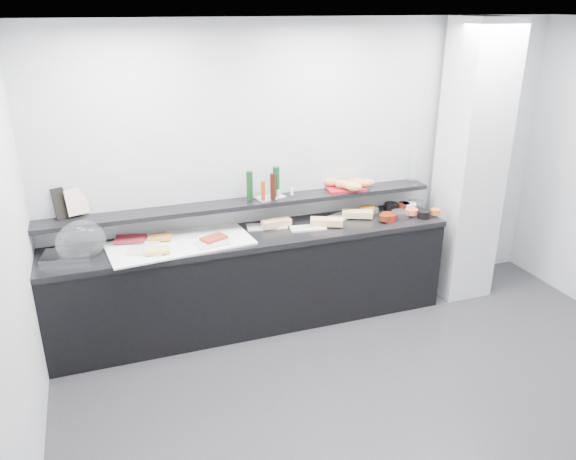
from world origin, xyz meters
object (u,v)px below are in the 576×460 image
object	(u,v)px
bread_tray	(345,188)
cloche_base	(67,256)
carafe	(413,168)
condiment_tray	(270,197)
framed_print	(66,202)
sandwich_plate_mid	(308,228)

from	to	relation	value
bread_tray	cloche_base	bearing A→B (deg)	-168.40
carafe	condiment_tray	bearing A→B (deg)	179.55
cloche_base	framed_print	size ratio (longest dim) A/B	1.48
sandwich_plate_mid	framed_print	xyz separation A→B (m)	(-2.02, 0.33, 0.37)
sandwich_plate_mid	carafe	distance (m)	1.29
framed_print	carafe	world-z (taller)	carafe
cloche_base	carafe	size ratio (longest dim) A/B	1.28
cloche_base	sandwich_plate_mid	xyz separation A→B (m)	(2.05, -0.05, -0.01)
framed_print	carafe	xyz separation A→B (m)	(3.22, -0.10, 0.02)
condiment_tray	bread_tray	world-z (taller)	bread_tray
bread_tray	condiment_tray	bearing A→B (deg)	-172.40
sandwich_plate_mid	cloche_base	bearing A→B (deg)	-174.54
sandwich_plate_mid	condiment_tray	world-z (taller)	condiment_tray
sandwich_plate_mid	carafe	xyz separation A→B (m)	(1.20, 0.24, 0.39)
bread_tray	carafe	xyz separation A→B (m)	(0.72, -0.02, 0.14)
cloche_base	framed_print	distance (m)	0.46
framed_print	bread_tray	size ratio (longest dim) A/B	0.72
sandwich_plate_mid	framed_print	bearing A→B (deg)	177.57
framed_print	cloche_base	bearing A→B (deg)	-121.61
sandwich_plate_mid	condiment_tray	distance (m)	0.45
cloche_base	carafe	bearing A→B (deg)	13.54
bread_tray	carafe	world-z (taller)	carafe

